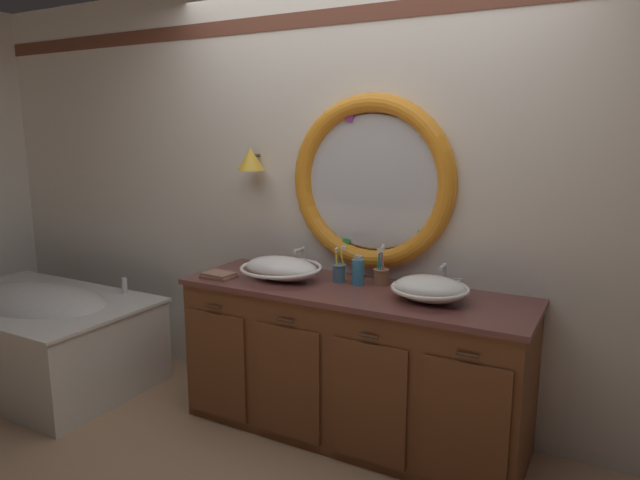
{
  "coord_description": "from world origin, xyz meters",
  "views": [
    {
      "loc": [
        1.37,
        -2.42,
        1.69
      ],
      "look_at": [
        -0.1,
        0.25,
        1.1
      ],
      "focal_mm": 31.63,
      "sensor_mm": 36.0,
      "label": 1
    }
  ],
  "objects_px": {
    "sink_basin_right": "(430,289)",
    "toothbrush_holder_right": "(381,275)",
    "toothbrush_holder_left": "(339,272)",
    "folded_hand_towel": "(219,275)",
    "sink_basin_left": "(281,268)",
    "bathtub": "(37,331)",
    "soap_dispenser": "(358,271)"
  },
  "relations": [
    {
      "from": "bathtub",
      "to": "soap_dispenser",
      "type": "distance_m",
      "value": 2.29
    },
    {
      "from": "sink_basin_left",
      "to": "soap_dispenser",
      "type": "distance_m",
      "value": 0.45
    },
    {
      "from": "bathtub",
      "to": "soap_dispenser",
      "type": "bearing_deg",
      "value": 12.89
    },
    {
      "from": "sink_basin_right",
      "to": "folded_hand_towel",
      "type": "height_order",
      "value": "sink_basin_right"
    },
    {
      "from": "folded_hand_towel",
      "to": "sink_basin_left",
      "type": "bearing_deg",
      "value": 22.83
    },
    {
      "from": "toothbrush_holder_left",
      "to": "folded_hand_towel",
      "type": "height_order",
      "value": "toothbrush_holder_left"
    },
    {
      "from": "sink_basin_left",
      "to": "toothbrush_holder_left",
      "type": "distance_m",
      "value": 0.33
    },
    {
      "from": "toothbrush_holder_right",
      "to": "soap_dispenser",
      "type": "distance_m",
      "value": 0.13
    },
    {
      "from": "sink_basin_right",
      "to": "sink_basin_left",
      "type": "bearing_deg",
      "value": 180.0
    },
    {
      "from": "sink_basin_left",
      "to": "folded_hand_towel",
      "type": "relative_size",
      "value": 2.54
    },
    {
      "from": "sink_basin_left",
      "to": "sink_basin_right",
      "type": "bearing_deg",
      "value": 0.0
    },
    {
      "from": "folded_hand_towel",
      "to": "sink_basin_right",
      "type": "bearing_deg",
      "value": 6.68
    },
    {
      "from": "toothbrush_holder_left",
      "to": "folded_hand_towel",
      "type": "relative_size",
      "value": 1.12
    },
    {
      "from": "bathtub",
      "to": "soap_dispenser",
      "type": "relative_size",
      "value": 9.0
    },
    {
      "from": "sink_basin_left",
      "to": "sink_basin_right",
      "type": "height_order",
      "value": "sink_basin_left"
    },
    {
      "from": "toothbrush_holder_left",
      "to": "toothbrush_holder_right",
      "type": "xyz_separation_m",
      "value": [
        0.23,
        0.06,
        -0.0
      ]
    },
    {
      "from": "sink_basin_left",
      "to": "folded_hand_towel",
      "type": "bearing_deg",
      "value": -157.17
    },
    {
      "from": "bathtub",
      "to": "sink_basin_right",
      "type": "xyz_separation_m",
      "value": [
        2.61,
        0.38,
        0.56
      ]
    },
    {
      "from": "toothbrush_holder_right",
      "to": "sink_basin_right",
      "type": "bearing_deg",
      "value": -27.68
    },
    {
      "from": "toothbrush_holder_left",
      "to": "toothbrush_holder_right",
      "type": "height_order",
      "value": "toothbrush_holder_right"
    },
    {
      "from": "sink_basin_left",
      "to": "soap_dispenser",
      "type": "relative_size",
      "value": 2.72
    },
    {
      "from": "bathtub",
      "to": "toothbrush_holder_left",
      "type": "height_order",
      "value": "toothbrush_holder_left"
    },
    {
      "from": "folded_hand_towel",
      "to": "bathtub",
      "type": "bearing_deg",
      "value": -170.13
    },
    {
      "from": "soap_dispenser",
      "to": "sink_basin_right",
      "type": "bearing_deg",
      "value": -13.88
    },
    {
      "from": "sink_basin_left",
      "to": "sink_basin_right",
      "type": "xyz_separation_m",
      "value": [
        0.88,
        0.0,
        -0.0
      ]
    },
    {
      "from": "toothbrush_holder_left",
      "to": "toothbrush_holder_right",
      "type": "distance_m",
      "value": 0.24
    },
    {
      "from": "soap_dispenser",
      "to": "folded_hand_towel",
      "type": "height_order",
      "value": "soap_dispenser"
    },
    {
      "from": "sink_basin_left",
      "to": "folded_hand_towel",
      "type": "height_order",
      "value": "sink_basin_left"
    },
    {
      "from": "soap_dispenser",
      "to": "sink_basin_left",
      "type": "bearing_deg",
      "value": -165.76
    },
    {
      "from": "bathtub",
      "to": "folded_hand_towel",
      "type": "height_order",
      "value": "folded_hand_towel"
    },
    {
      "from": "sink_basin_right",
      "to": "toothbrush_holder_right",
      "type": "relative_size",
      "value": 1.74
    },
    {
      "from": "sink_basin_right",
      "to": "soap_dispenser",
      "type": "bearing_deg",
      "value": 166.12
    }
  ]
}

